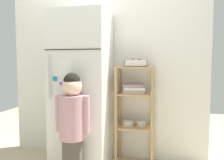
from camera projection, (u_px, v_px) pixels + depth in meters
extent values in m
cube|color=silver|center=(105.00, 67.00, 2.70)|extent=(2.45, 0.03, 2.22)
cube|color=white|center=(82.00, 90.00, 2.46)|extent=(0.60, 0.55, 1.72)
cube|color=black|center=(72.00, 49.00, 2.16)|extent=(0.59, 0.01, 0.01)
cylinder|color=silver|center=(49.00, 77.00, 2.21)|extent=(0.02, 0.02, 0.44)
cube|color=white|center=(65.00, 68.00, 2.19)|extent=(0.14, 0.01, 0.17)
cube|color=#B83AD7|center=(61.00, 83.00, 2.21)|extent=(0.03, 0.01, 0.03)
cube|color=#0E8EC4|center=(55.00, 79.00, 2.22)|extent=(0.04, 0.01, 0.04)
cube|color=blue|center=(73.00, 82.00, 2.18)|extent=(0.04, 0.02, 0.03)
cube|color=#4D473F|center=(73.00, 160.00, 2.11)|extent=(0.18, 0.11, 0.44)
cylinder|color=#BF8C99|center=(72.00, 117.00, 2.08)|extent=(0.25, 0.25, 0.42)
sphere|color=#BF8C99|center=(75.00, 95.00, 2.13)|extent=(0.11, 0.11, 0.11)
sphere|color=beige|center=(72.00, 86.00, 2.05)|extent=(0.19, 0.19, 0.19)
sphere|color=black|center=(72.00, 81.00, 2.05)|extent=(0.16, 0.16, 0.16)
cylinder|color=#BF8C99|center=(59.00, 113.00, 2.10)|extent=(0.07, 0.07, 0.35)
cylinder|color=#BF8C99|center=(86.00, 115.00, 2.04)|extent=(0.07, 0.07, 0.35)
cylinder|color=tan|center=(116.00, 117.00, 2.41)|extent=(0.04, 0.04, 1.12)
cylinder|color=tan|center=(152.00, 119.00, 2.33)|extent=(0.04, 0.04, 1.12)
cylinder|color=tan|center=(120.00, 112.00, 2.66)|extent=(0.04, 0.04, 1.12)
cylinder|color=tan|center=(153.00, 114.00, 2.57)|extent=(0.04, 0.04, 1.12)
cube|color=tan|center=(135.00, 67.00, 2.45)|extent=(0.42, 0.27, 0.02)
cube|color=tan|center=(135.00, 94.00, 2.47)|extent=(0.42, 0.27, 0.02)
cube|color=tan|center=(135.00, 127.00, 2.50)|extent=(0.42, 0.27, 0.02)
cube|color=white|center=(134.00, 91.00, 2.49)|extent=(0.24, 0.16, 0.04)
cube|color=silver|center=(135.00, 89.00, 2.46)|extent=(0.24, 0.16, 0.03)
cube|color=#B293A3|center=(134.00, 86.00, 2.49)|extent=(0.25, 0.17, 0.03)
cylinder|color=beige|center=(128.00, 123.00, 2.52)|extent=(0.13, 0.13, 0.06)
cylinder|color=beige|center=(141.00, 124.00, 2.48)|extent=(0.09, 0.09, 0.06)
cube|color=white|center=(136.00, 66.00, 2.45)|extent=(0.25, 0.15, 0.01)
cube|color=white|center=(136.00, 63.00, 2.38)|extent=(0.25, 0.01, 0.07)
cube|color=white|center=(137.00, 63.00, 2.52)|extent=(0.25, 0.01, 0.07)
cube|color=white|center=(126.00, 63.00, 2.48)|extent=(0.01, 0.15, 0.07)
cube|color=white|center=(147.00, 63.00, 2.42)|extent=(0.01, 0.15, 0.07)
sphere|color=#B5170B|center=(136.00, 63.00, 2.47)|extent=(0.07, 0.07, 0.07)
sphere|color=red|center=(133.00, 63.00, 2.44)|extent=(0.08, 0.08, 0.08)
sphere|color=#A52D22|center=(139.00, 62.00, 2.45)|extent=(0.08, 0.08, 0.08)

